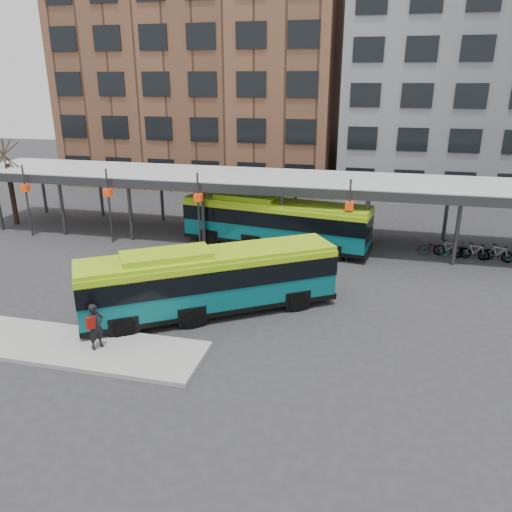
# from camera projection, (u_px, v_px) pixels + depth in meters

# --- Properties ---
(ground) EXTENTS (120.00, 120.00, 0.00)m
(ground) POSITION_uv_depth(u_px,v_px,m) (190.00, 325.00, 21.61)
(ground) COLOR #28282B
(ground) RESTS_ON ground
(boarding_island) EXTENTS (14.00, 3.00, 0.18)m
(boarding_island) POSITION_uv_depth(u_px,v_px,m) (35.00, 341.00, 20.04)
(boarding_island) COLOR gray
(boarding_island) RESTS_ON ground
(canopy) EXTENTS (40.00, 6.53, 4.80)m
(canopy) POSITION_uv_depth(u_px,v_px,m) (258.00, 180.00, 32.09)
(canopy) COLOR #999B9E
(canopy) RESTS_ON ground
(tree) EXTENTS (1.64, 1.64, 5.60)m
(tree) POSITION_uv_depth(u_px,v_px,m) (12.00, 191.00, 35.75)
(tree) COLOR black
(tree) RESTS_ON ground
(building_brick) EXTENTS (26.00, 14.00, 22.00)m
(building_brick) POSITION_uv_depth(u_px,v_px,m) (205.00, 69.00, 49.43)
(building_brick) COLOR brown
(building_brick) RESTS_ON ground
(building_grey) EXTENTS (24.00, 14.00, 20.00)m
(building_grey) POSITION_uv_depth(u_px,v_px,m) (484.00, 79.00, 44.03)
(building_grey) COLOR slate
(building_grey) RESTS_ON ground
(bus_front) EXTENTS (10.85, 8.27, 3.14)m
(bus_front) POSITION_uv_depth(u_px,v_px,m) (209.00, 279.00, 22.16)
(bus_front) COLOR #08575B
(bus_front) RESTS_ON ground
(bus_rear) EXTENTS (11.94, 4.23, 3.22)m
(bus_rear) POSITION_uv_depth(u_px,v_px,m) (275.00, 221.00, 31.06)
(bus_rear) COLOR #08575B
(bus_rear) RESTS_ON ground
(pedestrian) EXTENTS (0.69, 0.79, 1.84)m
(pedestrian) POSITION_uv_depth(u_px,v_px,m) (96.00, 326.00, 19.08)
(pedestrian) COLOR black
(pedestrian) RESTS_ON boarding_island
(bike_rack) EXTENTS (6.58, 1.42, 1.03)m
(bike_rack) POSITION_uv_depth(u_px,v_px,m) (472.00, 251.00, 29.43)
(bike_rack) COLOR slate
(bike_rack) RESTS_ON ground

